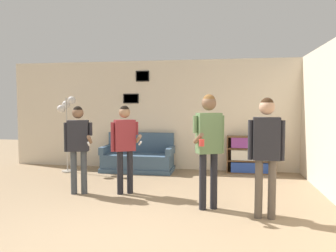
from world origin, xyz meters
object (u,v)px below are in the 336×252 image
(bookshelf, at_px, (251,155))
(person_watcher_holding_cup, at_px, (209,138))
(couch, at_px, (138,159))
(person_spectator_near_bookshelf, at_px, (266,145))
(person_player_foreground_left, at_px, (78,141))
(drinking_cup, at_px, (256,134))
(person_player_foreground_center, at_px, (125,140))
(floor_lamp, at_px, (66,113))

(bookshelf, relative_size, person_watcher_holding_cup, 0.64)
(couch, height_order, person_spectator_near_bookshelf, person_spectator_near_bookshelf)
(person_player_foreground_left, bearing_deg, person_spectator_near_bookshelf, -13.63)
(person_spectator_near_bookshelf, xyz_separation_m, drinking_cup, (0.15, 3.13, -0.12))
(couch, relative_size, person_watcher_holding_cup, 0.97)
(person_spectator_near_bookshelf, relative_size, drinking_cup, 14.54)
(person_player_foreground_center, distance_m, drinking_cup, 3.33)
(person_player_foreground_left, relative_size, person_player_foreground_center, 0.99)
(bookshelf, bearing_deg, person_player_foreground_center, -137.06)
(bookshelf, bearing_deg, floor_lamp, -172.19)
(person_watcher_holding_cup, xyz_separation_m, drinking_cup, (0.96, 2.85, -0.17))
(floor_lamp, bearing_deg, person_watcher_holding_cup, -33.11)
(bookshelf, height_order, person_watcher_holding_cup, person_watcher_holding_cup)
(person_player_foreground_left, bearing_deg, floor_lamp, 122.23)
(floor_lamp, bearing_deg, person_player_foreground_left, -57.77)
(couch, bearing_deg, person_watcher_holding_cup, -55.66)
(person_player_foreground_left, relative_size, person_watcher_holding_cup, 0.90)
(person_player_foreground_left, distance_m, person_spectator_near_bookshelf, 3.25)
(floor_lamp, distance_m, drinking_cup, 4.49)
(floor_lamp, bearing_deg, person_spectator_near_bookshelf, -30.71)
(person_watcher_holding_cup, distance_m, drinking_cup, 3.01)
(couch, xyz_separation_m, person_watcher_holding_cup, (1.81, -2.66, 0.80))
(bookshelf, xyz_separation_m, person_player_foreground_center, (-2.39, -2.22, 0.54))
(drinking_cup, bearing_deg, person_player_foreground_left, -144.39)
(person_player_foreground_center, xyz_separation_m, person_watcher_holding_cup, (1.52, -0.63, 0.13))
(bookshelf, distance_m, person_spectator_near_bookshelf, 3.19)
(floor_lamp, relative_size, person_player_foreground_center, 1.13)
(drinking_cup, bearing_deg, person_spectator_near_bookshelf, -92.75)
(person_spectator_near_bookshelf, bearing_deg, person_watcher_holding_cup, 160.94)
(bookshelf, bearing_deg, person_player_foreground_left, -143.58)
(person_player_foreground_center, bearing_deg, person_watcher_holding_cup, -22.47)
(person_player_foreground_left, distance_m, person_watcher_holding_cup, 2.40)
(couch, bearing_deg, person_spectator_near_bookshelf, -48.20)
(couch, height_order, person_player_foreground_left, person_player_foreground_left)
(bookshelf, distance_m, person_player_foreground_center, 3.30)
(bookshelf, relative_size, person_spectator_near_bookshelf, 0.66)
(drinking_cup, bearing_deg, couch, -175.99)
(floor_lamp, bearing_deg, person_player_foreground_center, -40.03)
(floor_lamp, height_order, person_player_foreground_center, floor_lamp)
(floor_lamp, relative_size, person_spectator_near_bookshelf, 1.06)
(bookshelf, xyz_separation_m, person_player_foreground_left, (-3.21, -2.37, 0.53))
(person_player_foreground_center, height_order, drinking_cup, person_player_foreground_center)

